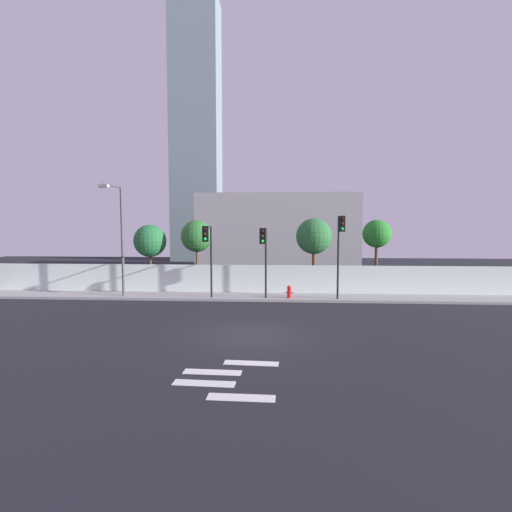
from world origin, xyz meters
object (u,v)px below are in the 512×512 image
at_px(roadside_tree_midleft, 197,237).
at_px(roadside_tree_midright, 314,237).
at_px(traffic_light_left, 208,246).
at_px(traffic_light_right, 264,247).
at_px(street_lamp_curbside, 120,232).
at_px(roadside_tree_leftmost, 150,241).
at_px(traffic_light_center, 340,239).
at_px(roadside_tree_rightmost, 377,234).
at_px(fire_hydrant, 289,291).

height_order(roadside_tree_midleft, roadside_tree_midright, roadside_tree_midright).
xyz_separation_m(traffic_light_left, traffic_light_right, (3.27, 0.19, -0.10)).
xyz_separation_m(street_lamp_curbside, roadside_tree_leftmost, (0.77, 3.21, -0.69)).
bearing_deg(street_lamp_curbside, traffic_light_center, -2.04).
height_order(traffic_light_left, roadside_tree_midright, roadside_tree_midright).
distance_m(roadside_tree_leftmost, roadside_tree_rightmost, 15.53).
bearing_deg(traffic_light_right, street_lamp_curbside, 175.96).
relative_size(traffic_light_center, street_lamp_curbside, 0.73).
xyz_separation_m(fire_hydrant, roadside_tree_midleft, (-6.32, 3.07, 3.23)).
bearing_deg(traffic_light_center, traffic_light_left, -177.45).
bearing_deg(roadside_tree_midleft, fire_hydrant, -25.93).
bearing_deg(roadside_tree_leftmost, fire_hydrant, -17.72).
distance_m(roadside_tree_midleft, roadside_tree_rightmost, 12.23).
xyz_separation_m(traffic_light_center, roadside_tree_rightmost, (3.00, 3.68, 0.22)).
height_order(traffic_light_center, roadside_tree_midleft, traffic_light_center).
bearing_deg(roadside_tree_midright, roadside_tree_midleft, -180.00).
distance_m(street_lamp_curbside, fire_hydrant, 10.99).
bearing_deg(roadside_tree_rightmost, traffic_light_left, -159.35).
relative_size(traffic_light_center, roadside_tree_midright, 0.98).
xyz_separation_m(traffic_light_center, roadside_tree_leftmost, (-12.53, 3.68, -0.26)).
bearing_deg(fire_hydrant, roadside_tree_leftmost, 162.28).
height_order(roadside_tree_leftmost, roadside_tree_rightmost, roadside_tree_rightmost).
xyz_separation_m(street_lamp_curbside, roadside_tree_rightmost, (16.30, 3.21, -0.21)).
distance_m(roadside_tree_midright, roadside_tree_rightmost, 4.19).
xyz_separation_m(traffic_light_right, roadside_tree_rightmost, (7.41, 3.84, 0.68)).
bearing_deg(traffic_light_center, roadside_tree_rightmost, 50.86).
relative_size(street_lamp_curbside, roadside_tree_leftmost, 1.47).
height_order(roadside_tree_midright, roadside_tree_rightmost, roadside_tree_midright).
bearing_deg(roadside_tree_midright, traffic_light_center, -72.18).
bearing_deg(fire_hydrant, roadside_tree_midleft, 154.07).
relative_size(traffic_light_left, roadside_tree_rightmost, 0.88).
xyz_separation_m(roadside_tree_leftmost, roadside_tree_midleft, (3.30, -0.00, 0.32)).
relative_size(traffic_light_center, roadside_tree_rightmost, 1.00).
bearing_deg(roadside_tree_rightmost, roadside_tree_midleft, -180.00).
distance_m(traffic_light_left, traffic_light_center, 7.70).
bearing_deg(fire_hydrant, traffic_light_right, -152.95).
distance_m(traffic_light_left, roadside_tree_midleft, 4.33).
xyz_separation_m(traffic_light_left, roadside_tree_midleft, (-1.55, 4.03, 0.43)).
relative_size(traffic_light_left, street_lamp_curbside, 0.64).
xyz_separation_m(roadside_tree_leftmost, roadside_tree_rightmost, (15.52, 0.00, 0.48)).
height_order(roadside_tree_midleft, roadside_tree_rightmost, roadside_tree_rightmost).
height_order(traffic_light_center, fire_hydrant, traffic_light_center).
xyz_separation_m(traffic_light_right, roadside_tree_midright, (3.23, 3.84, 0.53)).
bearing_deg(traffic_light_center, traffic_light_right, -178.00).
xyz_separation_m(street_lamp_curbside, roadside_tree_midleft, (4.07, 3.21, -0.36)).
distance_m(fire_hydrant, roadside_tree_midleft, 7.73).
relative_size(street_lamp_curbside, roadside_tree_rightmost, 1.37).
distance_m(traffic_light_center, roadside_tree_leftmost, 13.06).
relative_size(roadside_tree_leftmost, roadside_tree_midright, 0.91).
xyz_separation_m(fire_hydrant, roadside_tree_leftmost, (-9.62, 3.07, 2.91)).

